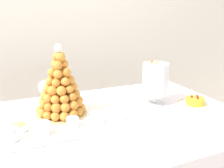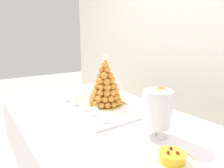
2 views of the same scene
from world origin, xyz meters
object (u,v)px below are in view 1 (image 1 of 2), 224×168
(dessert_cup_centre, at_px, (73,123))
(creme_brulee_ramekin, at_px, (18,127))
(fruit_tart_plate, at_px, (195,103))
(wine_glass, at_px, (45,88))
(dessert_cup_right, at_px, (120,114))
(dessert_cup_mid_left, at_px, (43,129))
(macaron_goblet, at_px, (155,79))
(dessert_cup_left, at_px, (12,134))
(serving_tray, at_px, (66,120))
(dessert_cup_mid_right, at_px, (97,119))
(croquembouche, at_px, (60,88))

(dessert_cup_centre, xyz_separation_m, creme_brulee_ramekin, (-0.23, 0.07, -0.01))
(fruit_tart_plate, bearing_deg, wine_glass, 159.84)
(dessert_cup_right, relative_size, creme_brulee_ramekin, 0.72)
(dessert_cup_right, height_order, wine_glass, wine_glass)
(dessert_cup_mid_left, height_order, macaron_goblet, macaron_goblet)
(dessert_cup_left, relative_size, fruit_tart_plate, 0.28)
(macaron_goblet, bearing_deg, dessert_cup_right, -155.03)
(serving_tray, relative_size, dessert_cup_right, 11.62)
(dessert_cup_centre, distance_m, dessert_cup_mid_right, 0.12)
(dessert_cup_mid_left, xyz_separation_m, macaron_goblet, (0.67, 0.15, 0.11))
(dessert_cup_mid_right, bearing_deg, serving_tray, 141.97)
(wine_glass, bearing_deg, dessert_cup_centre, -78.21)
(dessert_cup_mid_left, relative_size, fruit_tart_plate, 0.30)
(dessert_cup_mid_left, height_order, fruit_tart_plate, dessert_cup_mid_left)
(creme_brulee_ramekin, bearing_deg, dessert_cup_mid_right, -11.12)
(serving_tray, height_order, dessert_cup_mid_right, dessert_cup_mid_right)
(wine_glass, bearing_deg, serving_tray, -74.31)
(wine_glass, bearing_deg, croquembouche, -67.45)
(dessert_cup_centre, xyz_separation_m, macaron_goblet, (0.53, 0.14, 0.12))
(serving_tray, xyz_separation_m, dessert_cup_mid_left, (-0.13, -0.12, 0.03))
(dessert_cup_mid_left, relative_size, dessert_cup_right, 1.08)
(dessert_cup_right, relative_size, wine_glass, 0.35)
(dessert_cup_centre, xyz_separation_m, fruit_tart_plate, (0.73, 0.01, -0.02))
(serving_tray, bearing_deg, wine_glass, 105.69)
(serving_tray, relative_size, dessert_cup_left, 11.55)
(croquembouche, xyz_separation_m, dessert_cup_mid_left, (-0.13, -0.19, -0.12))
(serving_tray, distance_m, croquembouche, 0.16)
(serving_tray, xyz_separation_m, dessert_cup_left, (-0.26, -0.12, 0.03))
(dessert_cup_centre, bearing_deg, serving_tray, 93.47)
(dessert_cup_right, height_order, fruit_tart_plate, same)
(croquembouche, relative_size, dessert_cup_right, 6.26)
(dessert_cup_centre, height_order, macaron_goblet, macaron_goblet)
(croquembouche, distance_m, wine_glass, 0.15)
(dessert_cup_left, bearing_deg, dessert_cup_centre, 3.68)
(serving_tray, height_order, dessert_cup_right, dessert_cup_right)
(dessert_cup_mid_left, bearing_deg, croquembouche, 56.50)
(dessert_cup_mid_right, relative_size, wine_glass, 0.37)
(serving_tray, distance_m, macaron_goblet, 0.56)
(serving_tray, height_order, creme_brulee_ramekin, creme_brulee_ramekin)
(serving_tray, height_order, macaron_goblet, macaron_goblet)
(dessert_cup_centre, bearing_deg, macaron_goblet, 14.42)
(croquembouche, bearing_deg, dessert_cup_right, -34.39)
(dessert_cup_left, xyz_separation_m, dessert_cup_mid_left, (0.13, 0.00, -0.00))
(dessert_cup_centre, relative_size, dessert_cup_mid_right, 0.93)
(dessert_cup_right, distance_m, creme_brulee_ramekin, 0.48)
(dessert_cup_mid_right, xyz_separation_m, dessert_cup_right, (0.12, 0.00, 0.00))
(croquembouche, bearing_deg, dessert_cup_mid_left, -123.50)
(dessert_cup_mid_right, xyz_separation_m, macaron_goblet, (0.41, 0.14, 0.12))
(serving_tray, relative_size, croquembouche, 1.86)
(dessert_cup_left, bearing_deg, croquembouche, 37.19)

